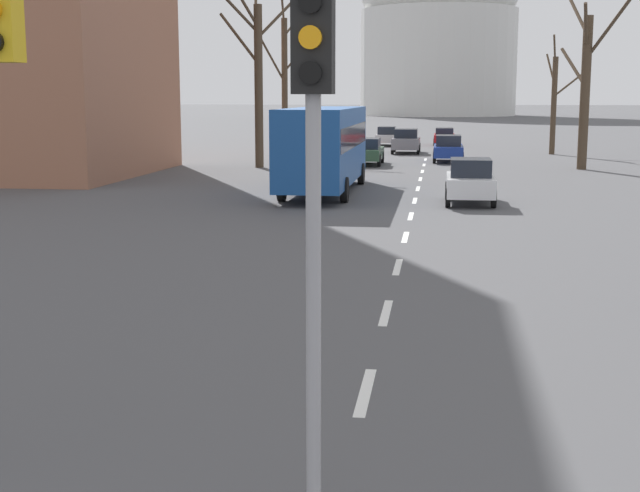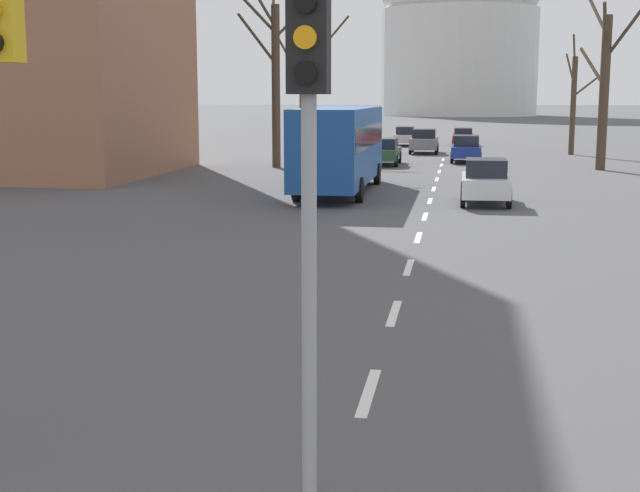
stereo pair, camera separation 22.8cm
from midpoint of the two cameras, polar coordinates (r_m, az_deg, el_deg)
The scene contains 23 objects.
lane_stripe_1 at distance 12.24m, azimuth 2.39°, elevation -9.29°, with size 0.16×2.00×0.01m, color silver.
lane_stripe_2 at distance 16.55m, azimuth 3.84°, elevation -4.27°, with size 0.16×2.00×0.01m, color silver.
lane_stripe_3 at distance 20.94m, azimuth 4.68°, elevation -1.34°, with size 0.16×2.00×0.01m, color silver.
lane_stripe_4 at distance 25.37m, azimuth 5.23°, elevation 0.57°, with size 0.16×2.00×0.01m, color silver.
lane_stripe_5 at distance 29.81m, azimuth 5.61°, elevation 1.92°, with size 0.16×2.00×0.01m, color silver.
lane_stripe_6 at distance 34.28m, azimuth 5.90°, elevation 2.91°, with size 0.16×2.00×0.01m, color silver.
lane_stripe_7 at distance 38.75m, azimuth 6.12°, elevation 3.67°, with size 0.16×2.00×0.01m, color silver.
lane_stripe_8 at distance 43.23m, azimuth 6.29°, elevation 4.28°, with size 0.16×2.00×0.01m, color silver.
lane_stripe_9 at distance 47.71m, azimuth 6.43°, elevation 4.77°, with size 0.16×2.00×0.01m, color silver.
lane_stripe_10 at distance 52.19m, azimuth 6.55°, elevation 5.18°, with size 0.16×2.00×0.01m, color silver.
lane_stripe_11 at distance 56.68m, azimuth 6.65°, elevation 5.52°, with size 0.16×2.00×0.01m, color silver.
traffic_signal_centre_tall at distance 7.99m, azimuth -1.26°, elevation 6.36°, with size 0.36×0.34×5.04m.
sedan_near_left at distance 72.35m, azimuth 4.22°, elevation 7.04°, with size 1.70×4.23×1.53m.
sedan_near_right at distance 33.46m, azimuth 9.40°, elevation 4.13°, with size 1.80×3.88×1.69m.
sedan_mid_centre at distance 54.79m, azimuth 8.09°, elevation 6.22°, with size 1.81×4.56×1.62m.
sedan_far_left at distance 51.97m, azimuth 2.90°, elevation 6.09°, with size 1.78×4.55×1.55m.
sedan_far_right at distance 73.29m, azimuth 7.88°, elevation 6.97°, with size 1.73×4.50×1.41m.
sedan_distant_centre at distance 62.81m, azimuth 5.43°, elevation 6.71°, with size 1.94×4.31×1.70m.
city_bus at distance 36.72m, azimuth 0.09°, elevation 6.60°, with size 2.66×10.80×3.48m.
bare_tree_left_near at distance 57.23m, azimuth -2.32°, elevation 10.76°, with size 4.43×5.39×11.88m.
bare_tree_right_near at distance 63.35m, azimuth 14.68°, elevation 8.96°, with size 2.80×2.91×7.98m.
bare_tree_left_far at distance 50.16m, azimuth -4.16°, elevation 11.12°, with size 5.25×5.08×10.88m.
bare_tree_right_far at distance 50.67m, azimuth 16.49°, elevation 10.03°, with size 2.81×6.45×10.05m.
Camera 1 is at (0.94, -3.15, 3.96)m, focal length 50.00 mm.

